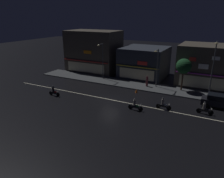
% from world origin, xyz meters
% --- Properties ---
extents(ground_plane, '(140.00, 140.00, 0.00)m').
position_xyz_m(ground_plane, '(0.00, 0.00, 0.00)').
color(ground_plane, black).
extents(lane_divider_stripe, '(33.66, 0.16, 0.01)m').
position_xyz_m(lane_divider_stripe, '(0.00, 0.00, 0.01)').
color(lane_divider_stripe, beige).
rests_on(lane_divider_stripe, ground).
extents(sidewalk_far, '(35.44, 4.28, 0.14)m').
position_xyz_m(sidewalk_far, '(0.00, 7.60, 0.07)').
color(sidewalk_far, '#424447').
rests_on(sidewalk_far, ground).
extents(storefront_left_block, '(7.99, 8.30, 5.42)m').
position_xyz_m(storefront_left_block, '(0.00, 13.80, 2.71)').
color(storefront_left_block, '#2D333D').
rests_on(storefront_left_block, ground).
extents(storefront_center_block, '(8.35, 7.45, 6.59)m').
position_xyz_m(storefront_center_block, '(10.63, 13.38, 3.29)').
color(storefront_center_block, '#4C443A').
rests_on(storefront_center_block, ground).
extents(storefront_right_block, '(10.48, 6.44, 8.16)m').
position_xyz_m(storefront_right_block, '(-10.63, 12.88, 4.07)').
color(storefront_right_block, '#4C443A').
rests_on(storefront_right_block, ground).
extents(streetlamp_west, '(0.44, 1.64, 6.29)m').
position_xyz_m(streetlamp_west, '(-5.82, 8.00, 3.90)').
color(streetlamp_west, '#47494C').
rests_on(streetlamp_west, sidewalk_far).
extents(streetlamp_mid, '(0.44, 1.64, 6.00)m').
position_xyz_m(streetlamp_mid, '(4.05, 7.91, 3.75)').
color(streetlamp_mid, '#47494C').
rests_on(streetlamp_mid, sidewalk_far).
extents(streetlamp_east, '(0.44, 1.64, 7.61)m').
position_xyz_m(streetlamp_east, '(11.90, 8.01, 4.60)').
color(streetlamp_east, '#47494C').
rests_on(streetlamp_east, sidewalk_far).
extents(pedestrian_on_sidewalk, '(0.35, 0.35, 1.82)m').
position_xyz_m(pedestrian_on_sidewalk, '(2.71, 7.57, 0.98)').
color(pedestrian_on_sidewalk, brown).
rests_on(pedestrian_on_sidewalk, sidewalk_far).
extents(street_tree, '(2.25, 2.25, 4.86)m').
position_xyz_m(street_tree, '(7.99, 8.23, 3.84)').
color(street_tree, '#473323').
rests_on(street_tree, sidewalk_far).
extents(parked_car_near_kerb, '(4.30, 1.98, 1.67)m').
position_xyz_m(parked_car_near_kerb, '(13.37, 4.02, 0.87)').
color(parked_car_near_kerb, black).
rests_on(parked_car_near_kerb, ground).
extents(motorcycle_lead, '(1.90, 0.60, 1.52)m').
position_xyz_m(motorcycle_lead, '(4.33, -1.61, 0.63)').
color(motorcycle_lead, black).
rests_on(motorcycle_lead, ground).
extents(motorcycle_following, '(1.90, 0.60, 1.52)m').
position_xyz_m(motorcycle_following, '(-7.85, -2.39, 0.63)').
color(motorcycle_following, black).
rests_on(motorcycle_following, ground).
extents(motorcycle_opposite_lane, '(1.90, 0.60, 1.52)m').
position_xyz_m(motorcycle_opposite_lane, '(11.94, 1.18, 0.63)').
color(motorcycle_opposite_lane, black).
rests_on(motorcycle_opposite_lane, ground).
extents(motorcycle_trailing_far, '(1.90, 0.60, 1.52)m').
position_xyz_m(motorcycle_trailing_far, '(7.30, 0.23, 0.63)').
color(motorcycle_trailing_far, black).
rests_on(motorcycle_trailing_far, ground).
extents(traffic_cone, '(0.36, 0.36, 0.55)m').
position_xyz_m(traffic_cone, '(2.20, 4.28, 0.28)').
color(traffic_cone, orange).
rests_on(traffic_cone, ground).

